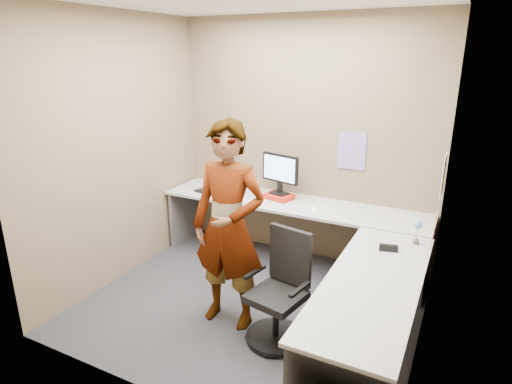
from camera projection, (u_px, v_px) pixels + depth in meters
The scene contains 20 objects.
ground at pixel (250, 304), 4.09m from camera, with size 3.00×3.00×0.00m, color #2A2A2F.
wall_back at pixel (304, 142), 4.78m from camera, with size 3.00×3.00×0.00m, color brown.
wall_right at pixel (437, 192), 3.03m from camera, with size 2.70×2.70×0.00m, color brown.
wall_left at pixel (119, 151), 4.32m from camera, with size 2.70×2.70×0.00m, color brown.
desk at pixel (310, 242), 4.05m from camera, with size 2.98×2.58×0.73m.
paper_ream at pixel (279, 196), 4.80m from camera, with size 0.30×0.22×0.06m, color red.
monitor at pixel (280, 171), 4.72m from camera, with size 0.47×0.19×0.45m.
laptop at pixel (215, 185), 5.08m from camera, with size 0.41×0.36×0.25m.
trackball_mouse at pixel (224, 193), 4.93m from camera, with size 0.12×0.08×0.07m.
origami at pixel (314, 207), 4.46m from camera, with size 0.10×0.10×0.06m, color white.
stapler at pixel (388, 248), 3.53m from camera, with size 0.15×0.04×0.06m, color black.
flower at pixel (418, 229), 3.62m from camera, with size 0.07×0.07×0.22m.
calendar_purple at pixel (352, 151), 4.55m from camera, with size 0.30×0.01×0.40m, color #846BB7.
calendar_white at pixel (443, 175), 3.83m from camera, with size 0.01×0.28×0.38m, color white.
sticky_note_a at pixel (435, 219), 3.63m from camera, with size 0.01×0.07×0.07m, color #F2E059.
sticky_note_b at pixel (434, 231), 3.71m from camera, with size 0.01×0.07×0.07m, color pink.
sticky_note_c at pixel (432, 238), 3.61m from camera, with size 0.01×0.07×0.07m, color pink.
sticky_note_d at pixel (437, 217), 3.76m from camera, with size 0.01×0.07×0.07m, color #F2E059.
office_chair at pixel (280, 297), 3.51m from camera, with size 0.52×0.50×0.93m.
person at pixel (229, 226), 3.59m from camera, with size 0.66×0.43×1.80m, color #999399.
Camera 1 is at (1.66, -3.15, 2.29)m, focal length 30.00 mm.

